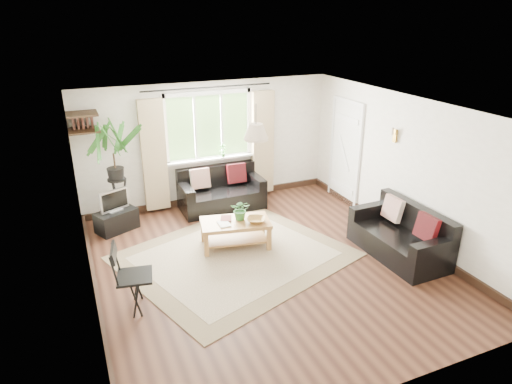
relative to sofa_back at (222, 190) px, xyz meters
name	(u,v)px	position (x,y,z in m)	size (l,w,h in m)	color
floor	(266,264)	(-0.08, -2.29, -0.38)	(5.50, 5.50, 0.00)	black
ceiling	(268,109)	(-0.08, -2.29, 2.02)	(5.50, 5.50, 0.00)	white
wall_back	(209,144)	(-0.08, 0.46, 0.82)	(5.00, 0.02, 2.40)	silver
wall_front	(390,294)	(-0.08, -5.04, 0.82)	(5.00, 0.02, 2.40)	silver
wall_left	(84,222)	(-2.58, -2.29, 0.82)	(0.02, 5.50, 2.40)	silver
wall_right	(405,169)	(2.42, -2.29, 0.82)	(0.02, 5.50, 2.40)	silver
rug	(235,256)	(-0.44, -1.88, -0.37)	(3.21, 2.75, 0.02)	beige
window	(209,127)	(-0.08, 0.42, 1.17)	(2.50, 0.16, 2.16)	white
door	(345,153)	(2.39, -0.59, 0.62)	(0.06, 0.96, 2.06)	silver
corner_shelf	(83,122)	(-2.33, 0.21, 1.51)	(0.50, 0.50, 0.34)	black
pendant_lamp	(256,128)	(-0.08, -1.89, 1.67)	(0.36, 0.36, 0.54)	beige
wall_sconce	(394,134)	(2.35, -1.99, 1.36)	(0.12, 0.12, 0.28)	beige
sofa_back	(222,190)	(0.00, 0.00, 0.00)	(1.60, 0.80, 0.75)	black
sofa_right	(399,233)	(1.95, -2.85, 0.00)	(0.81, 1.61, 0.76)	black
coffee_table	(236,234)	(-0.31, -1.56, -0.15)	(1.11, 0.61, 0.45)	#986131
table_plant	(241,210)	(-0.20, -1.53, 0.25)	(0.31, 0.27, 0.35)	#296026
bowl	(256,220)	(-0.01, -1.73, 0.12)	(0.30, 0.30, 0.07)	olive
book_a	(219,225)	(-0.61, -1.60, 0.09)	(0.18, 0.24, 0.02)	white
book_b	(221,218)	(-0.50, -1.40, 0.09)	(0.17, 0.23, 0.02)	#592823
tv_stand	(117,221)	(-2.03, -0.19, -0.19)	(0.69, 0.39, 0.37)	black
tv	(114,200)	(-2.03, -0.19, 0.20)	(0.53, 0.18, 0.41)	#A5A5AA
palm_stand	(116,175)	(-1.92, 0.03, 0.58)	(0.74, 0.74, 1.91)	black
folding_chair	(135,277)	(-2.08, -2.63, 0.09)	(0.48, 0.48, 0.93)	black
sill_plant	(223,150)	(0.17, 0.34, 0.69)	(0.14, 0.10, 0.27)	#2D6023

